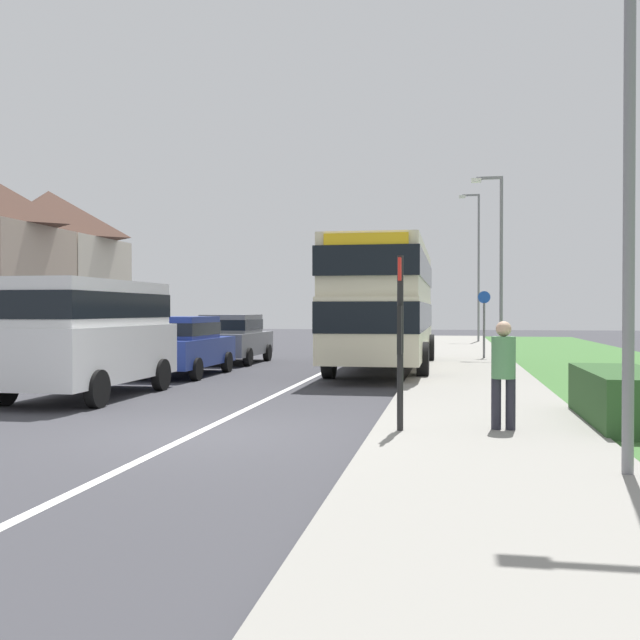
{
  "coord_description": "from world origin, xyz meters",
  "views": [
    {
      "loc": [
        3.71,
        -10.24,
        1.82
      ],
      "look_at": [
        0.69,
        6.55,
        1.6
      ],
      "focal_mm": 41.07,
      "sensor_mm": 36.0,
      "label": 1
    }
  ],
  "objects_px": {
    "street_lamp_mid": "(498,254)",
    "parked_van_white": "(89,329)",
    "street_lamp_near": "(618,97)",
    "parked_car_grey": "(233,337)",
    "cycle_route_sign": "(484,322)",
    "street_lamp_far": "(477,259)",
    "pedestrian_at_stop": "(503,370)",
    "bus_stop_sign": "(400,330)",
    "parked_car_blue": "(180,343)",
    "double_decker_bus": "(385,300)"
  },
  "relations": [
    {
      "from": "street_lamp_near",
      "to": "parked_car_grey",
      "type": "bearing_deg",
      "value": 119.35
    },
    {
      "from": "parked_van_white",
      "to": "parked_car_grey",
      "type": "distance_m",
      "value": 10.09
    },
    {
      "from": "bus_stop_sign",
      "to": "parked_car_blue",
      "type": "bearing_deg",
      "value": 126.97
    },
    {
      "from": "parked_car_blue",
      "to": "bus_stop_sign",
      "type": "relative_size",
      "value": 1.64
    },
    {
      "from": "parked_car_blue",
      "to": "parked_car_grey",
      "type": "relative_size",
      "value": 1.03
    },
    {
      "from": "street_lamp_near",
      "to": "street_lamp_mid",
      "type": "bearing_deg",
      "value": 90.08
    },
    {
      "from": "double_decker_bus",
      "to": "cycle_route_sign",
      "type": "relative_size",
      "value": 4.1
    },
    {
      "from": "parked_car_grey",
      "to": "street_lamp_far",
      "type": "relative_size",
      "value": 0.5
    },
    {
      "from": "parked_van_white",
      "to": "parked_car_grey",
      "type": "relative_size",
      "value": 1.19
    },
    {
      "from": "parked_van_white",
      "to": "cycle_route_sign",
      "type": "distance_m",
      "value": 15.33
    },
    {
      "from": "double_decker_bus",
      "to": "street_lamp_near",
      "type": "height_order",
      "value": "street_lamp_near"
    },
    {
      "from": "double_decker_bus",
      "to": "bus_stop_sign",
      "type": "height_order",
      "value": "double_decker_bus"
    },
    {
      "from": "cycle_route_sign",
      "to": "street_lamp_near",
      "type": "xyz_separation_m",
      "value": [
        0.54,
        -18.82,
        2.61
      ]
    },
    {
      "from": "parked_car_grey",
      "to": "bus_stop_sign",
      "type": "distance_m",
      "value": 15.41
    },
    {
      "from": "bus_stop_sign",
      "to": "street_lamp_mid",
      "type": "xyz_separation_m",
      "value": [
        2.39,
        17.02,
        2.36
      ]
    },
    {
      "from": "double_decker_bus",
      "to": "parked_van_white",
      "type": "relative_size",
      "value": 2.1
    },
    {
      "from": "bus_stop_sign",
      "to": "cycle_route_sign",
      "type": "relative_size",
      "value": 1.03
    },
    {
      "from": "bus_stop_sign",
      "to": "street_lamp_near",
      "type": "height_order",
      "value": "street_lamp_near"
    },
    {
      "from": "cycle_route_sign",
      "to": "parked_car_blue",
      "type": "bearing_deg",
      "value": -138.61
    },
    {
      "from": "cycle_route_sign",
      "to": "parked_van_white",
      "type": "bearing_deg",
      "value": -124.21
    },
    {
      "from": "parked_car_grey",
      "to": "pedestrian_at_stop",
      "type": "distance_m",
      "value": 15.8
    },
    {
      "from": "bus_stop_sign",
      "to": "parked_van_white",
      "type": "bearing_deg",
      "value": 150.65
    },
    {
      "from": "double_decker_bus",
      "to": "parked_van_white",
      "type": "distance_m",
      "value": 9.69
    },
    {
      "from": "street_lamp_near",
      "to": "street_lamp_mid",
      "type": "height_order",
      "value": "street_lamp_near"
    },
    {
      "from": "double_decker_bus",
      "to": "parked_car_grey",
      "type": "height_order",
      "value": "double_decker_bus"
    },
    {
      "from": "pedestrian_at_stop",
      "to": "street_lamp_mid",
      "type": "bearing_deg",
      "value": 86.77
    },
    {
      "from": "cycle_route_sign",
      "to": "street_lamp_mid",
      "type": "distance_m",
      "value": 2.58
    },
    {
      "from": "parked_van_white",
      "to": "pedestrian_at_stop",
      "type": "bearing_deg",
      "value": -22.92
    },
    {
      "from": "parked_van_white",
      "to": "cycle_route_sign",
      "type": "xyz_separation_m",
      "value": [
        8.62,
        12.68,
        -0.01
      ]
    },
    {
      "from": "parked_van_white",
      "to": "bus_stop_sign",
      "type": "xyz_separation_m",
      "value": [
        6.75,
        -3.79,
        0.1
      ]
    },
    {
      "from": "parked_car_blue",
      "to": "cycle_route_sign",
      "type": "xyz_separation_m",
      "value": [
        8.58,
        7.56,
        0.52
      ]
    },
    {
      "from": "parked_van_white",
      "to": "street_lamp_far",
      "type": "xyz_separation_m",
      "value": [
        8.85,
        27.32,
        3.26
      ]
    },
    {
      "from": "double_decker_bus",
      "to": "street_lamp_mid",
      "type": "xyz_separation_m",
      "value": [
        3.65,
        5.27,
        1.75
      ]
    },
    {
      "from": "bus_stop_sign",
      "to": "street_lamp_mid",
      "type": "height_order",
      "value": "street_lamp_mid"
    },
    {
      "from": "parked_car_grey",
      "to": "pedestrian_at_stop",
      "type": "relative_size",
      "value": 2.48
    },
    {
      "from": "pedestrian_at_stop",
      "to": "parked_car_grey",
      "type": "bearing_deg",
      "value": 121.06
    },
    {
      "from": "street_lamp_far",
      "to": "parked_van_white",
      "type": "bearing_deg",
      "value": -107.95
    },
    {
      "from": "parked_car_blue",
      "to": "street_lamp_near",
      "type": "xyz_separation_m",
      "value": [
        9.12,
        -11.26,
        3.12
      ]
    },
    {
      "from": "double_decker_bus",
      "to": "pedestrian_at_stop",
      "type": "distance_m",
      "value": 11.8
    },
    {
      "from": "parked_van_white",
      "to": "pedestrian_at_stop",
      "type": "xyz_separation_m",
      "value": [
        8.19,
        -3.46,
        -0.46
      ]
    },
    {
      "from": "double_decker_bus",
      "to": "street_lamp_far",
      "type": "relative_size",
      "value": 1.25
    },
    {
      "from": "parked_car_blue",
      "to": "parked_car_grey",
      "type": "bearing_deg",
      "value": 89.97
    },
    {
      "from": "parked_car_grey",
      "to": "bus_stop_sign",
      "type": "xyz_separation_m",
      "value": [
        6.7,
        -13.87,
        0.62
      ]
    },
    {
      "from": "pedestrian_at_stop",
      "to": "street_lamp_mid",
      "type": "height_order",
      "value": "street_lamp_mid"
    },
    {
      "from": "street_lamp_near",
      "to": "street_lamp_far",
      "type": "xyz_separation_m",
      "value": [
        -0.31,
        33.47,
        0.67
      ]
    },
    {
      "from": "parked_car_blue",
      "to": "double_decker_bus",
      "type": "bearing_deg",
      "value": 27.57
    },
    {
      "from": "parked_van_white",
      "to": "pedestrian_at_stop",
      "type": "height_order",
      "value": "parked_van_white"
    },
    {
      "from": "street_lamp_mid",
      "to": "double_decker_bus",
      "type": "bearing_deg",
      "value": -124.73
    },
    {
      "from": "parked_van_white",
      "to": "bus_stop_sign",
      "type": "height_order",
      "value": "bus_stop_sign"
    },
    {
      "from": "street_lamp_mid",
      "to": "parked_van_white",
      "type": "bearing_deg",
      "value": -124.63
    }
  ]
}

